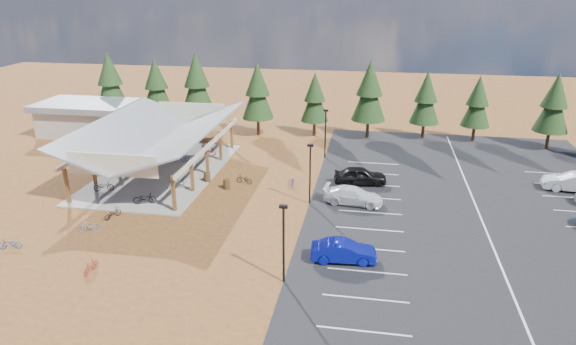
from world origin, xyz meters
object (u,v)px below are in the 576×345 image
Objects in this scene: lamp_post_1 at (310,170)px; lamp_post_2 at (325,130)px; lamp_post_0 at (284,238)px; car_3 at (353,196)px; bike_16 at (244,179)px; bike_1 at (140,167)px; bike_6 at (189,157)px; bike_0 at (104,186)px; bike_10 at (10,244)px; bike_5 at (175,183)px; bike_3 at (165,149)px; trash_bin_1 at (227,184)px; bike_7 at (209,150)px; bike_12 at (113,213)px; trash_bin_0 at (207,178)px; bike_11 at (91,266)px; bike_14 at (293,182)px; car_9 at (573,182)px; car_1 at (344,251)px; bike_pavilion at (159,134)px; car_4 at (360,176)px; bike_4 at (145,198)px; bike_13 at (89,226)px; bike_2 at (143,163)px; outbuilding at (87,118)px.

lamp_post_2 is (0.00, 12.00, 0.00)m from lamp_post_1.
car_3 is (3.55, 12.54, -2.23)m from lamp_post_0.
bike_1 is at bearing -79.85° from bike_16.
bike_0 is at bearing 134.95° from bike_6.
bike_5 is at bearing 133.60° from bike_10.
bike_3 is 1.04× the size of bike_10.
lamp_post_0 is at bearing -141.76° from bike_1.
bike_16 is at bearing -140.86° from bike_6.
lamp_post_1 reaches higher than bike_1.
trash_bin_1 is 0.19× the size of car_3.
bike_7 is 18.56m from car_3.
bike_1 is 1.06× the size of bike_3.
bike_3 is at bearing 157.21° from bike_10.
bike_3 reaches higher than bike_12.
trash_bin_0 is at bearing 85.35° from car_3.
trash_bin_1 reaches higher than bike_10.
bike_11 is 17.46m from bike_16.
bike_14 is at bearing -129.14° from bike_6.
car_3 is (10.01, -2.94, 0.33)m from bike_16.
lamp_post_0 is 24.31m from bike_6.
car_9 is at bearing 111.25° from bike_16.
car_9 reaches higher than bike_16.
bike_5 is (4.70, -8.98, -0.00)m from bike_3.
trash_bin_1 is 0.21× the size of car_1.
bike_6 is at bearing 63.30° from bike_pavilion.
bike_3 is 15.60m from bike_12.
bike_11 is at bearing 58.84° from bike_10.
bike_7 is (5.98, 11.17, 0.04)m from bike_0.
bike_0 is 21.61m from car_3.
bike_10 is at bearing -147.24° from bike_14.
bike_5 is 16.55m from car_4.
trash_bin_0 is 0.18× the size of car_9.
bike_4 is 17.90m from car_1.
lamp_post_2 is at bearing 67.50° from bike_11.
bike_6 reaches higher than bike_13.
bike_2 reaches higher than trash_bin_1.
bike_10 is (-11.57, -13.10, -0.05)m from trash_bin_1.
car_4 reaches higher than bike_5.
car_1 is (13.31, -12.13, 0.30)m from trash_bin_0.
trash_bin_0 is at bearing 88.31° from car_4.
outbuilding is at bearing 23.57° from bike_4.
bike_pavilion is at bearing -79.70° from bike_1.
bike_12 is at bearing 157.47° from bike_6.
bike_6 reaches higher than trash_bin_0.
car_9 is at bearing 6.04° from trash_bin_0.
bike_16 is at bearing -10.12° from bike_pavilion.
bike_3 is 0.34× the size of car_4.
bike_12 is 38.88m from car_9.
bike_pavilion is at bearing -177.18° from bike_3.
bike_7 is at bearing -173.37° from lamp_post_2.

